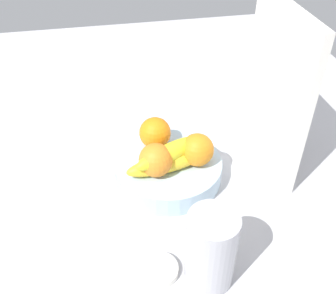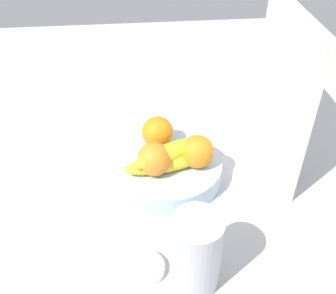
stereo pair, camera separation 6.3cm
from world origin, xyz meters
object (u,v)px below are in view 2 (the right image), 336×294
(cutting_board, at_px, (281,94))
(banana_bunch, at_px, (167,158))
(fruit_bowl, at_px, (168,169))
(jar_lid, at_px, (145,269))
(thermos_tumbler, at_px, (196,253))
(orange_center, at_px, (197,152))
(orange_front_right, at_px, (154,159))
(orange_front_left, at_px, (157,132))

(cutting_board, bearing_deg, banana_bunch, -75.90)
(fruit_bowl, height_order, jar_lid, fruit_bowl)
(fruit_bowl, relative_size, thermos_tumbler, 1.57)
(orange_center, xyz_separation_m, thermos_tumbler, (0.25, -0.04, -0.01))
(banana_bunch, relative_size, cutting_board, 0.51)
(fruit_bowl, bearing_deg, orange_front_right, -45.19)
(cutting_board, relative_size, jar_lid, 5.14)
(cutting_board, height_order, thermos_tumbler, cutting_board)
(orange_front_left, bearing_deg, cutting_board, 84.87)
(orange_front_left, distance_m, banana_bunch, 0.09)
(fruit_bowl, relative_size, jar_lid, 3.38)
(fruit_bowl, xyz_separation_m, thermos_tumbler, (0.26, 0.02, 0.05))
(banana_bunch, bearing_deg, orange_center, 98.07)
(orange_front_right, relative_size, jar_lid, 1.02)
(orange_center, bearing_deg, orange_front_left, -134.72)
(banana_bunch, bearing_deg, orange_front_left, -171.87)
(orange_front_left, bearing_deg, fruit_bowl, 16.12)
(thermos_tumbler, relative_size, jar_lid, 2.16)
(orange_center, relative_size, thermos_tumbler, 0.47)
(orange_front_left, distance_m, orange_front_right, 0.09)
(fruit_bowl, xyz_separation_m, jar_lid, (0.24, -0.06, -0.02))
(banana_bunch, bearing_deg, orange_front_right, -76.36)
(orange_front_right, bearing_deg, orange_center, 99.71)
(cutting_board, xyz_separation_m, jar_lid, (0.28, -0.31, -0.17))
(orange_front_left, distance_m, cutting_board, 0.28)
(orange_front_right, height_order, orange_center, same)
(orange_center, bearing_deg, jar_lid, -29.26)
(orange_front_left, xyz_separation_m, orange_front_right, (0.09, -0.01, 0.00))
(orange_center, height_order, jar_lid, orange_center)
(cutting_board, bearing_deg, orange_front_right, -75.95)
(fruit_bowl, distance_m, jar_lid, 0.25)
(orange_center, height_order, thermos_tumbler, thermos_tumbler)
(fruit_bowl, relative_size, orange_front_right, 3.32)
(orange_front_right, bearing_deg, jar_lid, -8.96)
(orange_front_left, height_order, orange_front_right, same)
(orange_front_left, bearing_deg, orange_front_right, -8.82)
(banana_bunch, distance_m, cutting_board, 0.28)
(fruit_bowl, xyz_separation_m, orange_front_left, (-0.06, -0.02, 0.06))
(fruit_bowl, height_order, orange_front_right, orange_front_right)
(orange_front_right, xyz_separation_m, orange_center, (-0.02, 0.09, 0.00))
(fruit_bowl, height_order, orange_front_left, orange_front_left)
(jar_lid, bearing_deg, orange_front_right, 171.04)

